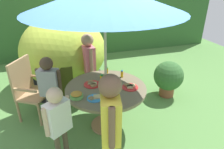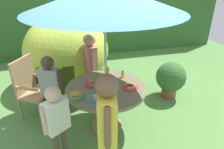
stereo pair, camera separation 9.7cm
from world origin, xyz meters
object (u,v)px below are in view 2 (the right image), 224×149
Objects in this scene: child_in_white_shirt at (56,116)px; juice_bottle_near_right at (115,98)px; child_in_pink_shirt at (90,59)px; garden_table at (106,94)px; potted_plant at (171,78)px; juice_bottle_center_back at (108,70)px; wooden_chair at (30,85)px; snack_bowl at (76,94)px; child_in_yellow_shirt at (107,117)px; dome_tent at (67,50)px; child_in_grey_shirt at (50,81)px; juice_bottle_center_front at (123,74)px; plate_far_right at (93,84)px; cup_near at (114,79)px; plate_far_left at (130,87)px; plate_mid_left at (94,98)px; juice_bottle_near_left at (102,78)px.

child_in_white_shirt reaches higher than juice_bottle_near_right.
garden_table is at bearing -0.00° from child_in_pink_shirt.
juice_bottle_center_back is at bearing -175.92° from potted_plant.
snack_bowl is (0.69, -0.82, 0.19)m from wooden_chair.
child_in_yellow_shirt is (-0.20, -0.90, 0.29)m from garden_table.
child_in_grey_shirt is (-0.34, -1.39, -0.01)m from dome_tent.
potted_plant is 0.56× the size of child_in_pink_shirt.
child_in_pink_shirt is 0.78m from juice_bottle_center_front.
snack_bowl is (0.35, -0.52, 0.02)m from child_in_grey_shirt.
potted_plant is at bearing -62.49° from wooden_chair.
wooden_chair reaches higher than plate_far_right.
cup_near is at bearing 43.89° from garden_table.
child_in_white_shirt is at bearing -160.20° from plate_far_left.
wooden_chair is at bearing 151.47° from plate_far_right.
plate_far_left is at bearing 1.98° from child_in_grey_shirt.
juice_bottle_center_back reaches higher than plate_mid_left.
wooden_chair is 1.69m from plate_far_left.
plate_far_right is at bearing -134.65° from juice_bottle_center_back.
child_in_pink_shirt is at bearing 83.03° from plate_far_right.
cup_near is (0.03, -0.30, -0.02)m from juice_bottle_center_back.
child_in_yellow_shirt is (-1.63, -1.45, 0.47)m from potted_plant.
plate_far_left is (0.80, 0.04, -0.03)m from snack_bowl.
snack_bowl reaches higher than plate_far_left.
plate_far_left is at bearing -55.10° from dome_tent.
wooden_chair is 5.73× the size of snack_bowl.
child_in_yellow_shirt is at bearing -87.44° from plate_mid_left.
plate_far_left is 0.32m from cup_near.
garden_table is 1.17× the size of wooden_chair.
plate_far_left is (0.81, -1.87, -0.02)m from dome_tent.
plate_mid_left is (-0.57, -0.14, -0.00)m from plate_far_left.
garden_table is at bearing -63.61° from dome_tent.
dome_tent is 2.04× the size of child_in_white_shirt.
snack_bowl is (-0.37, -1.06, -0.08)m from child_in_pink_shirt.
plate_far_left is 0.36m from juice_bottle_center_front.
child_in_white_shirt is 1.14m from plate_far_left.
child_in_pink_shirt is at bearing 31.13° from child_in_white_shirt.
juice_bottle_center_front is 1.91× the size of cup_near.
child_in_pink_shirt is 0.95× the size of child_in_yellow_shirt.
dome_tent is at bearing 147.41° from potted_plant.
child_in_pink_shirt reaches higher than potted_plant.
wooden_chair is 1.31m from plate_mid_left.
child_in_white_shirt is 1.01m from juice_bottle_near_left.
garden_table is 1.09× the size of child_in_white_shirt.
snack_bowl is 0.40m from plate_far_right.
juice_bottle_center_front is 1.06× the size of juice_bottle_center_back.
child_in_white_shirt is 10.10× the size of juice_bottle_near_left.
dome_tent reaches higher than snack_bowl.
child_in_pink_shirt is at bearing -54.26° from dome_tent.
wooden_chair is 4.29× the size of plate_far_left.
juice_bottle_center_back is at bearing 109.01° from plate_far_left.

